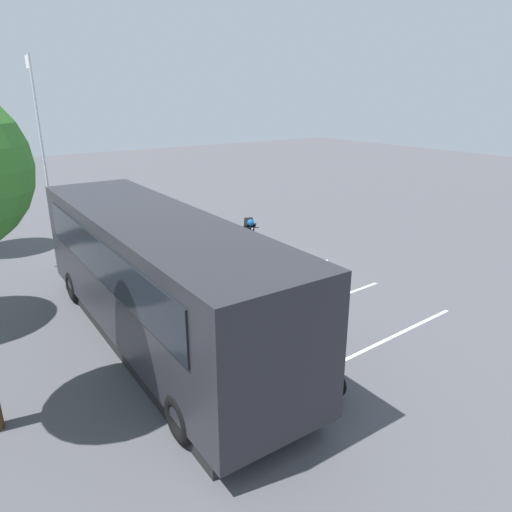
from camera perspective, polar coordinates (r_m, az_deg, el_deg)
ground_plane at (r=15.54m, az=-0.20°, el=-3.18°), size 80.00×80.00×0.00m
tour_bus at (r=11.59m, az=-12.21°, el=-2.86°), size 10.42×2.71×3.25m
spectator_far_left at (r=11.61m, az=2.80°, el=-5.67°), size 0.58×0.36×1.74m
spectator_left at (r=12.54m, az=0.03°, el=-3.69°), size 0.57×0.32×1.73m
spectator_centre at (r=13.48m, az=-2.50°, el=-2.28°), size 0.58×0.37×1.67m
parked_motorcycle_silver at (r=10.35m, az=6.64°, el=-12.57°), size 2.05×0.58×0.99m
parked_motorcycle_dark at (r=14.13m, az=-6.23°, el=-3.53°), size 2.04×0.66×0.99m
stunt_motorcycle at (r=19.03m, az=-0.85°, el=2.98°), size 1.91×1.03×1.23m
flagpole at (r=17.69m, az=-24.37°, el=9.77°), size 0.78×0.36×7.16m
traffic_cone at (r=17.42m, az=3.29°, el=0.35°), size 0.34×0.34×0.63m
bay_line_a at (r=12.93m, az=17.30°, el=-8.94°), size 0.29×4.36×0.01m
bay_line_b at (r=14.44m, az=9.23°, el=-5.24°), size 0.28×4.20×0.01m
bay_line_c at (r=16.22m, az=2.87°, el=-2.22°), size 0.30×4.76×0.01m
bay_line_d at (r=18.20m, az=-2.14°, el=0.20°), size 0.28×4.33×0.01m
bay_line_e at (r=20.31m, az=-6.15°, el=2.13°), size 0.27×4.09×0.01m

